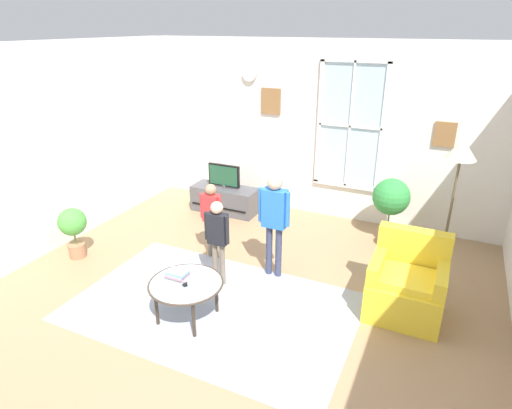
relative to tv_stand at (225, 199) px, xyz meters
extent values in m
cube|color=#9E7A56|center=(1.32, -2.52, -0.22)|extent=(6.25, 6.80, 0.02)
cube|color=silver|center=(1.32, 0.64, 1.14)|extent=(5.65, 0.12, 2.71)
cube|color=silver|center=(1.85, 0.57, 1.28)|extent=(0.94, 0.02, 1.86)
cube|color=white|center=(1.85, 0.55, 2.21)|extent=(1.00, 0.04, 0.06)
cube|color=white|center=(1.85, 0.55, 0.35)|extent=(1.00, 0.04, 0.06)
cube|color=white|center=(1.38, 0.55, 1.28)|extent=(0.06, 0.04, 1.86)
cube|color=white|center=(2.32, 0.55, 1.28)|extent=(0.06, 0.04, 1.86)
cube|color=white|center=(1.85, 0.55, 1.28)|extent=(0.03, 0.04, 1.86)
cube|color=white|center=(1.85, 0.55, 1.28)|extent=(0.94, 0.04, 0.03)
cube|color=olive|center=(0.57, 0.56, 1.56)|extent=(0.32, 0.03, 0.40)
cube|color=olive|center=(3.15, 0.56, 1.29)|extent=(0.28, 0.03, 0.34)
cylinder|color=silver|center=(0.20, 0.55, 1.96)|extent=(0.24, 0.04, 0.24)
cube|color=silver|center=(-1.57, -2.52, 1.14)|extent=(0.12, 6.20, 2.71)
cube|color=#999EAD|center=(1.17, -2.39, -0.21)|extent=(3.07, 1.94, 0.01)
cube|color=#4C4C51|center=(0.00, 0.00, 0.00)|extent=(1.09, 0.43, 0.42)
cube|color=black|center=(0.00, -0.22, -0.06)|extent=(0.98, 0.02, 0.02)
cylinder|color=#4C4C4C|center=(0.00, 0.00, 0.24)|extent=(0.08, 0.08, 0.05)
cube|color=black|center=(0.00, 0.00, 0.42)|extent=(0.55, 0.05, 0.36)
cube|color=#1E4C33|center=(0.00, -0.03, 0.42)|extent=(0.51, 0.01, 0.32)
cube|color=yellow|center=(3.08, -1.60, 0.00)|extent=(0.76, 0.72, 0.42)
cube|color=yellow|center=(3.08, -1.30, 0.43)|extent=(0.76, 0.16, 0.45)
cube|color=yellow|center=(2.76, -1.60, 0.31)|extent=(0.12, 0.65, 0.20)
cube|color=yellow|center=(3.40, -1.60, 0.31)|extent=(0.12, 0.65, 0.20)
cube|color=yellow|center=(3.08, -1.65, 0.25)|extent=(0.61, 0.50, 0.08)
cylinder|color=#99B2B7|center=(1.02, -2.66, 0.22)|extent=(0.76, 0.76, 0.02)
torus|color=#3F3328|center=(1.02, -2.66, 0.22)|extent=(0.78, 0.78, 0.02)
cylinder|color=#33281E|center=(0.79, -2.44, 0.00)|extent=(0.04, 0.04, 0.42)
cylinder|color=#33281E|center=(1.24, -2.44, 0.00)|extent=(0.04, 0.04, 0.42)
cylinder|color=#33281E|center=(0.79, -2.89, 0.00)|extent=(0.04, 0.04, 0.42)
cylinder|color=#33281E|center=(1.24, -2.89, 0.00)|extent=(0.04, 0.04, 0.42)
cube|color=#A68C97|center=(0.88, -2.61, 0.23)|extent=(0.27, 0.14, 0.02)
cube|color=#B38091|center=(0.88, -2.61, 0.26)|extent=(0.20, 0.17, 0.03)
cube|color=#799ECA|center=(0.88, -2.61, 0.28)|extent=(0.22, 0.14, 0.03)
cylinder|color=white|center=(1.13, -2.72, 0.27)|extent=(0.09, 0.09, 0.09)
cube|color=black|center=(1.06, -2.67, 0.23)|extent=(0.10, 0.14, 0.02)
cylinder|color=#726656|center=(0.94, -1.93, 0.06)|extent=(0.06, 0.06, 0.54)
cylinder|color=#726656|center=(1.04, -1.93, 0.06)|extent=(0.06, 0.06, 0.54)
cube|color=black|center=(0.99, -1.93, 0.51)|extent=(0.23, 0.12, 0.38)
sphere|color=#D8AD8C|center=(0.99, -1.93, 0.78)|extent=(0.15, 0.15, 0.15)
cylinder|color=black|center=(0.85, -1.95, 0.53)|extent=(0.05, 0.05, 0.34)
cylinder|color=black|center=(1.12, -1.95, 0.53)|extent=(0.05, 0.05, 0.34)
cylinder|color=#726656|center=(0.55, -1.41, 0.05)|extent=(0.06, 0.06, 0.52)
cylinder|color=#726656|center=(0.65, -1.41, 0.05)|extent=(0.06, 0.06, 0.52)
cube|color=red|center=(0.60, -1.41, 0.50)|extent=(0.23, 0.12, 0.37)
sphere|color=#A87A5B|center=(0.60, -1.41, 0.75)|extent=(0.14, 0.14, 0.14)
cylinder|color=red|center=(0.46, -1.43, 0.52)|extent=(0.05, 0.05, 0.33)
cylinder|color=red|center=(0.73, -1.43, 0.52)|extent=(0.05, 0.05, 0.33)
cylinder|color=#333851|center=(1.44, -1.48, 0.12)|extent=(0.08, 0.08, 0.66)
cylinder|color=#333851|center=(1.57, -1.48, 0.12)|extent=(0.08, 0.08, 0.66)
cube|color=blue|center=(1.50, -1.48, 0.69)|extent=(0.29, 0.15, 0.47)
sphere|color=#D8AD8C|center=(1.50, -1.48, 1.01)|extent=(0.18, 0.18, 0.18)
cylinder|color=blue|center=(1.34, -1.50, 0.71)|extent=(0.06, 0.06, 0.42)
cylinder|color=blue|center=(1.67, -1.50, 0.71)|extent=(0.06, 0.06, 0.42)
cylinder|color=#9E6B4C|center=(2.61, 0.11, -0.12)|extent=(0.24, 0.24, 0.19)
cylinder|color=#4C7238|center=(2.61, 0.11, 0.08)|extent=(0.02, 0.02, 0.21)
sphere|color=#308A3E|center=(2.61, 0.11, 0.45)|extent=(0.52, 0.52, 0.52)
cylinder|color=#9E6B4C|center=(-1.06, -2.18, -0.12)|extent=(0.22, 0.22, 0.19)
cylinder|color=#4C7238|center=(-1.06, -2.18, 0.05)|extent=(0.02, 0.02, 0.15)
sphere|color=#499B3D|center=(-1.06, -2.18, 0.30)|extent=(0.36, 0.36, 0.36)
cylinder|color=black|center=(3.37, -0.85, -0.20)|extent=(0.26, 0.26, 0.03)
cylinder|color=brown|center=(3.37, -0.85, 0.58)|extent=(0.03, 0.03, 1.57)
cone|color=beige|center=(3.37, -0.85, 1.46)|extent=(0.32, 0.32, 0.22)
camera|label=1|loc=(3.28, -5.79, 2.69)|focal=30.36mm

